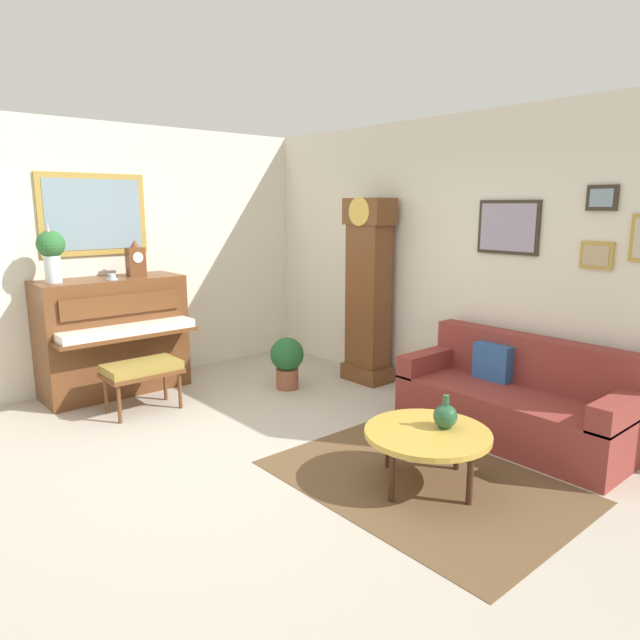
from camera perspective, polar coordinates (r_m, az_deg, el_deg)
The scene contains 14 objects.
ground_plane at distance 4.66m, azimuth -7.19°, elevation -13.92°, with size 6.40×6.00×0.10m, color #B2A899.
wall_left at distance 6.57m, azimuth -20.32°, elevation 6.11°, with size 0.13×4.90×2.80m.
wall_back at distance 5.89m, azimuth 12.42°, elevation 5.97°, with size 5.30×0.13×2.80m.
area_rug at distance 4.28m, azimuth 10.16°, elevation -15.65°, with size 2.10×1.50×0.01m, color brown.
piano at distance 6.28m, azimuth -20.08°, elevation -1.46°, with size 0.87×1.44×1.21m.
piano_bench at distance 5.65m, azimuth -17.49°, elevation -4.85°, with size 0.42×0.70×0.48m.
grandfather_clock at distance 6.24m, azimuth 4.87°, elevation 2.42°, with size 0.52×0.34×2.03m.
couch at distance 5.12m, azimuth 19.12°, elevation -7.75°, with size 1.90×0.80×0.84m.
coffee_table at distance 4.08m, azimuth 10.77°, elevation -11.28°, with size 0.88×0.88×0.40m.
mantel_clock at distance 6.27m, azimuth -18.07°, elevation 5.79°, with size 0.13×0.18×0.38m.
flower_vase at distance 5.99m, azimuth -25.46°, elevation 6.39°, with size 0.26×0.26×0.58m.
teacup at distance 6.04m, azimuth -20.21°, elevation 4.04°, with size 0.12×0.12×0.06m.
green_jug at distance 4.12m, azimuth 12.51°, elevation -9.42°, with size 0.17×0.17×0.24m.
potted_plant at distance 6.09m, azimuth -3.34°, elevation -3.99°, with size 0.36×0.36×0.56m.
Camera 1 is at (3.53, -2.30, 1.94)m, focal length 31.77 mm.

